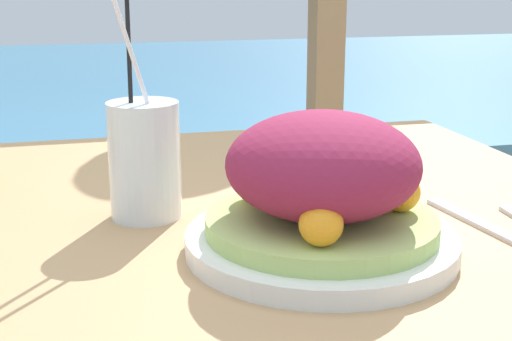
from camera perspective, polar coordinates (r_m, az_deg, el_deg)
patio_table at (r=0.86m, az=-4.66°, el=-9.95°), size 1.03×0.88×0.73m
railing_fence at (r=1.62m, az=-9.92°, el=8.44°), size 2.80×0.08×1.14m
sea_backdrop at (r=4.18m, az=-12.42°, el=4.38°), size 12.00×4.00×0.43m
salad_plate at (r=0.71m, az=5.31°, el=-1.78°), size 0.27×0.27×0.14m
drink_glass at (r=0.81m, az=-8.90°, el=0.87°), size 0.08×0.08×0.25m
fork at (r=0.83m, az=17.50°, el=-4.08°), size 0.04×0.18×0.00m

